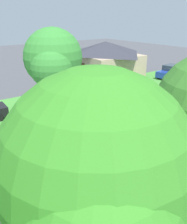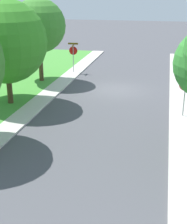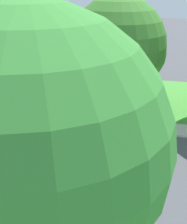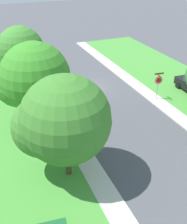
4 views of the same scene
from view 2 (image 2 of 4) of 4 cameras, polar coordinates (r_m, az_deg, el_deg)
The scene contains 6 objects.
ground_plane at distance 25.62m, azimuth 3.96°, elevation 3.80°, with size 120.00×120.00×0.00m, color #4C4C51.
sidewalk_west at distance 14.33m, azimuth 15.59°, elevation -10.83°, with size 1.40×56.00×0.10m, color beige.
stop_sign_near_corner at distance 30.62m, azimuth -3.50°, elevation 10.18°, with size 0.92×0.92×2.77m.
stop_sign_far_corner at distance 20.23m, azimuth 15.52°, elevation 4.12°, with size 0.91×0.91×2.77m.
tree_across_right at distance 27.79m, azimuth -9.76°, elevation 14.18°, with size 4.63×4.30×6.72m.
tree_corner_large at distance 22.52m, azimuth -15.38°, elevation 11.29°, with size 5.74×5.34×6.86m.
Camera 2 is at (-3.53, 24.31, 7.30)m, focal length 53.15 mm.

